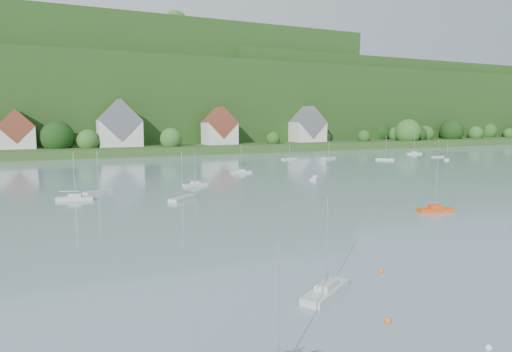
{
  "coord_description": "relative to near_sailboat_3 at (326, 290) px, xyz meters",
  "views": [
    {
      "loc": [
        -19.7,
        7.86,
        13.21
      ],
      "look_at": [
        10.98,
        75.0,
        4.0
      ],
      "focal_mm": 31.72,
      "sensor_mm": 36.0,
      "label": 1
    }
  ],
  "objects": [
    {
      "name": "near_sailboat_5",
      "position": [
        31.81,
        19.96,
        -0.02
      ],
      "size": [
        5.34,
        2.81,
        6.95
      ],
      "rotation": [
        0.0,
        0.0,
        -0.28
      ],
      "color": "#E64A10",
      "rests_on": "ground"
    },
    {
      "name": "village_building_1",
      "position": [
        -28.73,
        153.52,
        8.33
      ],
      "size": [
        12.0,
        9.36,
        14.0
      ],
      "color": "beige",
      "rests_on": "far_shore_strip"
    },
    {
      "name": "near_sailboat_3",
      "position": [
        0.0,
        0.0,
        0.0
      ],
      "size": [
        5.64,
        4.44,
        7.68
      ],
      "rotation": [
        0.0,
        0.0,
        0.58
      ],
      "color": "silver",
      "rests_on": "ground"
    },
    {
      "name": "village_building_2",
      "position": [
        6.27,
        152.52,
        9.85
      ],
      "size": [
        16.0,
        11.44,
        18.0
      ],
      "color": "beige",
      "rests_on": "far_shore_strip"
    },
    {
      "name": "mooring_buoy_2",
      "position": [
        7.26,
        2.35,
        -0.42
      ],
      "size": [
        0.5,
        0.5,
        0.5
      ],
      "primitive_type": "sphere",
      "color": "orange",
      "rests_on": "ground"
    },
    {
      "name": "mooring_buoy_3",
      "position": [
        2.47,
        12.61,
        -0.42
      ],
      "size": [
        0.39,
        0.39,
        0.39
      ],
      "primitive_type": "sphere",
      "color": "orange",
      "rests_on": "ground"
    },
    {
      "name": "village_building_4",
      "position": [
        91.27,
        154.52,
        9.16
      ],
      "size": [
        15.0,
        10.4,
        16.5
      ],
      "color": "beige",
      "rests_on": "far_shore_strip"
    },
    {
      "name": "forested_ridge",
      "position": [
        1.66,
        233.09,
        22.46
      ],
      "size": [
        620.0,
        181.22,
        69.89
      ],
      "color": "#1A3C13",
      "rests_on": "ground"
    },
    {
      "name": "far_sailboat_cluster",
      "position": [
        6.2,
        83.23,
        -0.05
      ],
      "size": [
        195.19,
        79.1,
        8.71
      ],
      "color": "silver",
      "rests_on": "ground"
    },
    {
      "name": "mooring_buoy_0",
      "position": [
        1.17,
        -5.55,
        -0.42
      ],
      "size": [
        0.5,
        0.5,
        0.5
      ],
      "primitive_type": "sphere",
      "color": "orange",
      "rests_on": "ground"
    },
    {
      "name": "village_building_3",
      "position": [
        46.27,
        150.52,
        9.01
      ],
      "size": [
        13.0,
        10.4,
        15.5
      ],
      "color": "beige",
      "rests_on": "far_shore_strip"
    },
    {
      "name": "far_shore_strip",
      "position": [
        1.27,
        164.52,
        1.08
      ],
      "size": [
        600.0,
        60.0,
        3.0
      ],
      "primitive_type": "cube",
      "color": "#304F1D",
      "rests_on": "ground"
    },
    {
      "name": "mooring_buoy_1",
      "position": [
        4.11,
        -10.73,
        -0.42
      ],
      "size": [
        0.39,
        0.39,
        0.39
      ],
      "primitive_type": "sphere",
      "color": "white",
      "rests_on": "ground"
    }
  ]
}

